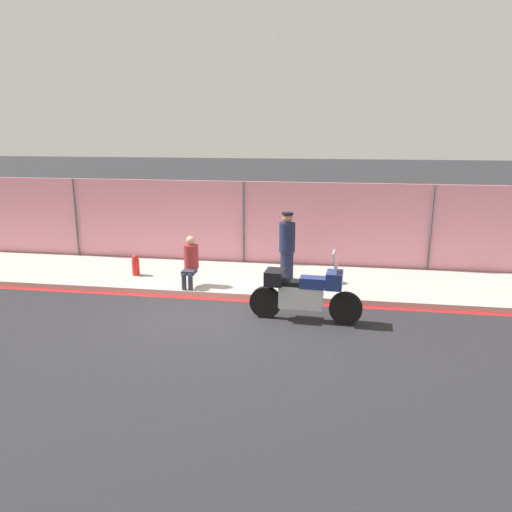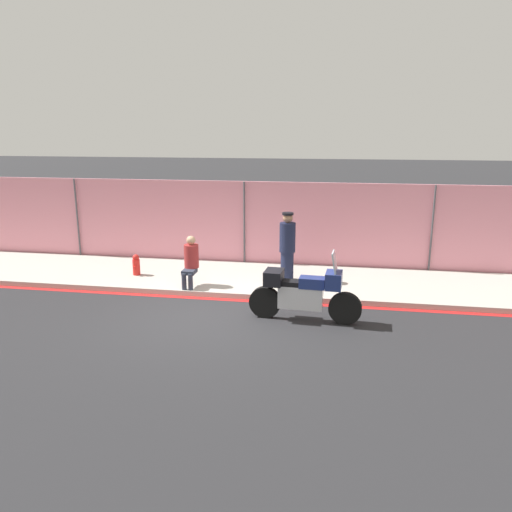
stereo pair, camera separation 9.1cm
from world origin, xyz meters
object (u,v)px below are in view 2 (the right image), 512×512
(officer_standing, at_px, (287,246))
(fire_hydrant, at_px, (136,265))
(motorcycle, at_px, (303,293))
(person_seated_on_curb, at_px, (191,259))

(officer_standing, relative_size, fire_hydrant, 3.15)
(motorcycle, distance_m, officer_standing, 2.53)
(officer_standing, height_order, person_seated_on_curb, officer_standing)
(officer_standing, xyz_separation_m, fire_hydrant, (-3.98, -0.22, -0.62))
(motorcycle, height_order, officer_standing, officer_standing)
(motorcycle, bearing_deg, officer_standing, 107.46)
(motorcycle, xyz_separation_m, officer_standing, (-0.60, 2.42, 0.41))
(motorcycle, relative_size, fire_hydrant, 4.23)
(motorcycle, relative_size, person_seated_on_curb, 1.89)
(officer_standing, bearing_deg, fire_hydrant, -176.88)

